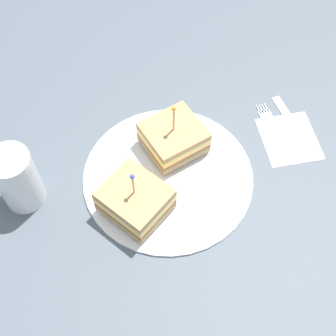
% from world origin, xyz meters
% --- Properties ---
extents(ground_plane, '(1.13, 1.13, 0.02)m').
position_xyz_m(ground_plane, '(0.00, 0.00, -0.01)').
color(ground_plane, '#4C5660').
extents(plate, '(0.28, 0.28, 0.01)m').
position_xyz_m(plate, '(0.00, 0.00, 0.00)').
color(plate, white).
rests_on(plate, ground_plane).
extents(sandwich_half_front, '(0.13, 0.13, 0.10)m').
position_xyz_m(sandwich_half_front, '(-0.06, -0.00, 0.03)').
color(sandwich_half_front, tan).
rests_on(sandwich_half_front, plate).
extents(sandwich_half_back, '(0.12, 0.12, 0.10)m').
position_xyz_m(sandwich_half_back, '(0.07, -0.04, 0.03)').
color(sandwich_half_back, tan).
rests_on(sandwich_half_back, plate).
extents(drink_glass, '(0.06, 0.06, 0.11)m').
position_xyz_m(drink_glass, '(0.07, -0.22, 0.05)').
color(drink_glass, gold).
rests_on(drink_glass, ground_plane).
extents(napkin, '(0.13, 0.12, 0.00)m').
position_xyz_m(napkin, '(-0.11, 0.20, 0.00)').
color(napkin, white).
rests_on(napkin, ground_plane).
extents(fork, '(0.11, 0.06, 0.00)m').
position_xyz_m(fork, '(-0.14, 0.16, 0.00)').
color(fork, silver).
rests_on(fork, ground_plane).
extents(knife, '(0.12, 0.08, 0.00)m').
position_xyz_m(knife, '(-0.15, 0.20, 0.00)').
color(knife, silver).
rests_on(knife, ground_plane).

